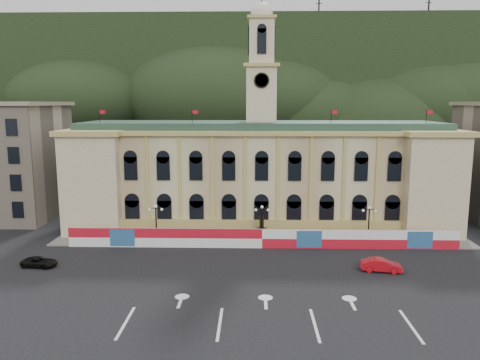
{
  "coord_description": "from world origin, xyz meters",
  "views": [
    {
      "loc": [
        -1.34,
        -42.83,
        18.39
      ],
      "look_at": [
        -2.9,
        18.0,
        8.35
      ],
      "focal_mm": 35.0,
      "sensor_mm": 36.0,
      "label": 1
    }
  ],
  "objects_px": {
    "lamp_center": "(262,221)",
    "statue": "(262,233)",
    "red_sedan": "(381,265)",
    "black_suv": "(39,262)"
  },
  "relations": [
    {
      "from": "lamp_center",
      "to": "statue",
      "type": "bearing_deg",
      "value": 90.0
    },
    {
      "from": "statue",
      "to": "red_sedan",
      "type": "xyz_separation_m",
      "value": [
        12.99,
        -11.12,
        -0.46
      ]
    },
    {
      "from": "statue",
      "to": "black_suv",
      "type": "relative_size",
      "value": 0.88
    },
    {
      "from": "statue",
      "to": "lamp_center",
      "type": "bearing_deg",
      "value": -90.0
    },
    {
      "from": "statue",
      "to": "black_suv",
      "type": "bearing_deg",
      "value": -157.33
    },
    {
      "from": "red_sedan",
      "to": "black_suv",
      "type": "xyz_separation_m",
      "value": [
        -38.44,
        0.5,
        -0.17
      ]
    },
    {
      "from": "statue",
      "to": "red_sedan",
      "type": "distance_m",
      "value": 17.11
    },
    {
      "from": "red_sedan",
      "to": "statue",
      "type": "bearing_deg",
      "value": 58.55
    },
    {
      "from": "statue",
      "to": "lamp_center",
      "type": "xyz_separation_m",
      "value": [
        0.0,
        -1.0,
        1.89
      ]
    },
    {
      "from": "statue",
      "to": "red_sedan",
      "type": "relative_size",
      "value": 0.8
    }
  ]
}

